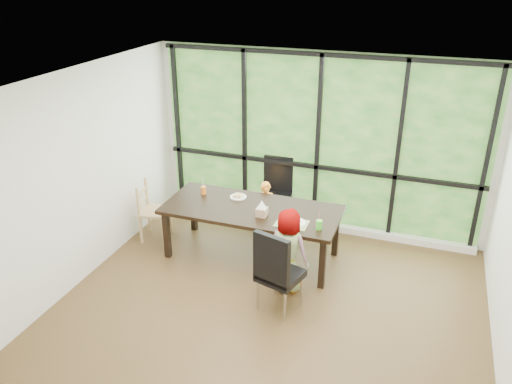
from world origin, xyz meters
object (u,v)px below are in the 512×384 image
at_px(chair_interior_leather, 280,270).
at_px(green_cup, 319,225).
at_px(dining_table, 252,232).
at_px(child_older, 289,251).
at_px(orange_cup, 203,190).
at_px(chair_end_beech, 155,211).
at_px(plate_near, 296,223).
at_px(child_toddler, 266,209).
at_px(chair_window_leather, 276,193).
at_px(tissue_box, 262,212).
at_px(plate_far, 238,197).

relative_size(chair_interior_leather, green_cup, 8.85).
xyz_separation_m(dining_table, child_older, (0.71, -0.58, 0.18)).
height_order(chair_interior_leather, orange_cup, chair_interior_leather).
relative_size(chair_end_beech, plate_near, 3.47).
height_order(child_toddler, orange_cup, child_toddler).
height_order(chair_window_leather, chair_interior_leather, same).
distance_m(plate_near, orange_cup, 1.55).
relative_size(dining_table, orange_cup, 20.77).
distance_m(dining_table, child_older, 0.94).
relative_size(chair_window_leather, chair_end_beech, 1.20).
bearing_deg(plate_near, tissue_box, 174.50).
distance_m(chair_interior_leather, plate_near, 0.82).
bearing_deg(orange_cup, child_toddler, 27.79).
relative_size(orange_cup, green_cup, 0.95).
bearing_deg(child_toddler, plate_near, -64.69).
height_order(chair_end_beech, tissue_box, chair_end_beech).
bearing_deg(chair_end_beech, child_toddler, -78.73).
distance_m(plate_near, tissue_box, 0.48).
xyz_separation_m(child_older, plate_near, (-0.02, 0.37, 0.20)).
distance_m(dining_table, child_toddler, 0.63).
bearing_deg(chair_window_leather, plate_near, -70.46).
xyz_separation_m(child_older, orange_cup, (-1.52, 0.78, 0.25)).
bearing_deg(plate_near, chair_end_beech, 174.79).
bearing_deg(plate_far, dining_table, -40.89).
distance_m(chair_interior_leather, child_older, 0.42).
distance_m(child_older, green_cup, 0.50).
relative_size(dining_table, chair_end_beech, 2.67).
bearing_deg(green_cup, chair_end_beech, 174.22).
bearing_deg(plate_near, plate_far, 154.30).
relative_size(chair_window_leather, child_older, 0.98).
xyz_separation_m(dining_table, chair_end_beech, (-1.52, -0.02, 0.08)).
relative_size(child_toddler, tissue_box, 6.44).
height_order(chair_window_leather, child_older, child_older).
distance_m(chair_window_leather, plate_near, 1.40).
height_order(plate_near, green_cup, green_cup).
bearing_deg(child_toddler, child_older, -73.43).
bearing_deg(chair_interior_leather, tissue_box, -42.23).
bearing_deg(child_older, plate_far, -26.71).
relative_size(dining_table, child_toddler, 2.76).
xyz_separation_m(child_older, plate_far, (-1.01, 0.84, 0.20)).
distance_m(chair_interior_leather, plate_far, 1.64).
xyz_separation_m(child_toddler, orange_cup, (-0.81, -0.43, 0.37)).
xyz_separation_m(child_toddler, tissue_box, (0.21, -0.80, 0.37)).
xyz_separation_m(dining_table, child_toddler, (-0.00, 0.63, 0.06)).
distance_m(child_older, tissue_box, 0.70).
distance_m(chair_end_beech, plate_near, 2.23).
xyz_separation_m(chair_window_leather, plate_far, (-0.33, -0.75, 0.22)).
xyz_separation_m(chair_end_beech, child_older, (2.23, -0.57, 0.10)).
bearing_deg(dining_table, child_older, -39.40).
bearing_deg(chair_end_beech, tissue_box, -106.74).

